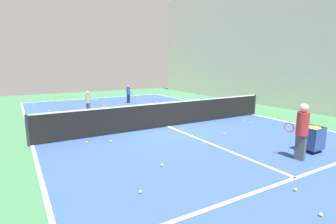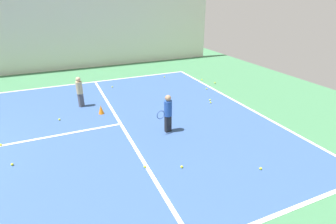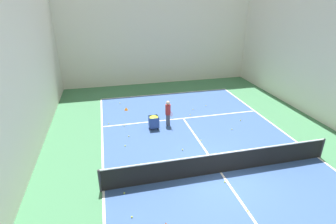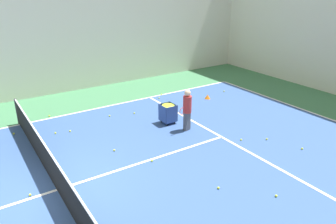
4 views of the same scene
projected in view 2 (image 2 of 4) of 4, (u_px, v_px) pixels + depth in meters
line_baseline_near at (238, 103)px, 10.88m from camera, size 10.63×0.10×0.00m
line_service_near at (121, 124)px, 9.06m from camera, size 10.63×0.10×0.00m
player_near_baseline at (168, 111)px, 8.27m from camera, size 0.29×0.58×1.26m
child_midcourt at (80, 90)px, 10.23m from camera, size 0.34×0.34×1.22m
training_cone_2 at (101, 109)px, 9.79m from camera, size 0.20×0.20×0.34m
tennis_ball_6 at (59, 119)px, 9.31m from camera, size 0.07×0.07×0.07m
tennis_ball_7 at (202, 80)px, 13.74m from camera, size 0.07×0.07×0.07m
tennis_ball_9 at (12, 164)px, 6.83m from camera, size 0.07×0.07×0.07m
tennis_ball_11 at (112, 87)px, 12.65m from camera, size 0.07×0.07×0.07m
tennis_ball_13 at (210, 100)px, 11.06m from camera, size 0.07×0.07×0.07m
tennis_ball_18 at (164, 77)px, 14.22m from camera, size 0.07×0.07×0.07m
tennis_ball_19 at (182, 167)px, 6.73m from camera, size 0.07×0.07×0.07m
tennis_ball_24 at (261, 168)px, 6.66m from camera, size 0.07×0.07×0.07m
tennis_ball_26 at (1, 145)px, 7.73m from camera, size 0.07×0.07×0.07m
tennis_ball_32 at (211, 102)px, 10.80m from camera, size 0.07×0.07×0.07m
tennis_ball_34 at (145, 167)px, 6.74m from camera, size 0.07×0.07×0.07m
tennis_ball_37 at (207, 89)px, 12.40m from camera, size 0.07×0.07×0.07m
tennis_ball_38 at (215, 83)px, 13.24m from camera, size 0.07×0.07×0.07m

